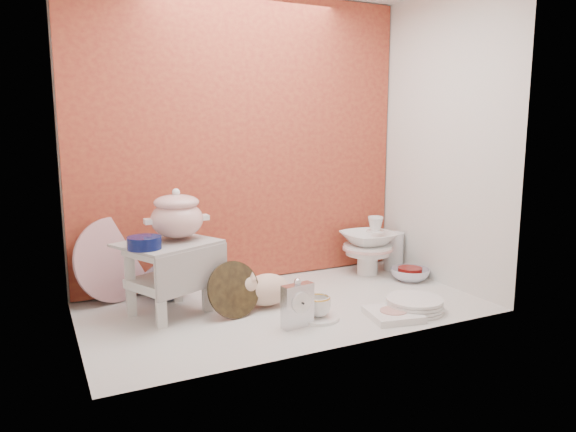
# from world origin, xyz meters

# --- Properties ---
(ground) EXTENTS (1.80, 1.80, 0.00)m
(ground) POSITION_xyz_m (0.00, 0.00, 0.00)
(ground) COLOR silver
(ground) RESTS_ON ground
(niche_shell) EXTENTS (1.86, 1.03, 1.53)m
(niche_shell) POSITION_xyz_m (0.00, 0.18, 0.93)
(niche_shell) COLOR #B1512C
(niche_shell) RESTS_ON ground
(step_stool) EXTENTS (0.49, 0.46, 0.32)m
(step_stool) POSITION_xyz_m (-0.50, 0.15, 0.16)
(step_stool) COLOR silver
(step_stool) RESTS_ON ground
(soup_tureen) EXTENTS (0.30, 0.30, 0.23)m
(soup_tureen) POSITION_xyz_m (-0.45, 0.18, 0.44)
(soup_tureen) COLOR white
(soup_tureen) RESTS_ON step_stool
(cobalt_bowl) EXTENTS (0.16, 0.16, 0.05)m
(cobalt_bowl) POSITION_xyz_m (-0.62, 0.06, 0.35)
(cobalt_bowl) COLOR #081043
(cobalt_bowl) RESTS_ON step_stool
(floral_platter) EXTENTS (0.41, 0.25, 0.40)m
(floral_platter) POSITION_xyz_m (-0.69, 0.44, 0.20)
(floral_platter) COLOR silver
(floral_platter) RESTS_ON ground
(blue_white_vase) EXTENTS (0.29, 0.29, 0.24)m
(blue_white_vase) POSITION_xyz_m (-0.46, 0.37, 0.12)
(blue_white_vase) COLOR white
(blue_white_vase) RESTS_ON ground
(lacquer_tray) EXTENTS (0.26, 0.13, 0.24)m
(lacquer_tray) POSITION_xyz_m (-0.26, -0.01, 0.12)
(lacquer_tray) COLOR black
(lacquer_tray) RESTS_ON ground
(mantel_clock) EXTENTS (0.14, 0.07, 0.20)m
(mantel_clock) POSITION_xyz_m (-0.07, -0.24, 0.10)
(mantel_clock) COLOR silver
(mantel_clock) RESTS_ON ground
(plush_pig) EXTENTS (0.33, 0.28, 0.16)m
(plush_pig) POSITION_xyz_m (-0.08, 0.04, 0.08)
(plush_pig) COLOR beige
(plush_pig) RESTS_ON ground
(teacup_saucer) EXTENTS (0.22, 0.22, 0.01)m
(teacup_saucer) POSITION_xyz_m (0.05, -0.20, 0.01)
(teacup_saucer) COLOR white
(teacup_saucer) RESTS_ON ground
(gold_rim_teacup) EXTENTS (0.14, 0.14, 0.09)m
(gold_rim_teacup) POSITION_xyz_m (0.05, -0.20, 0.06)
(gold_rim_teacup) COLOR white
(gold_rim_teacup) RESTS_ON teacup_saucer
(lattice_dish) EXTENTS (0.25, 0.25, 0.03)m
(lattice_dish) POSITION_xyz_m (0.36, -0.33, 0.01)
(lattice_dish) COLOR white
(lattice_dish) RESTS_ON ground
(dinner_plate_stack) EXTENTS (0.32, 0.32, 0.06)m
(dinner_plate_stack) POSITION_xyz_m (0.50, -0.30, 0.03)
(dinner_plate_stack) COLOR white
(dinner_plate_stack) RESTS_ON ground
(crystal_bowl) EXTENTS (0.23, 0.23, 0.06)m
(crystal_bowl) POSITION_xyz_m (0.79, 0.09, 0.03)
(crystal_bowl) COLOR silver
(crystal_bowl) RESTS_ON ground
(clear_glass_vase) EXTENTS (0.12, 0.12, 0.22)m
(clear_glass_vase) POSITION_xyz_m (0.83, 0.30, 0.11)
(clear_glass_vase) COLOR silver
(clear_glass_vase) RESTS_ON ground
(porcelain_tower) EXTENTS (0.29, 0.29, 0.33)m
(porcelain_tower) POSITION_xyz_m (0.65, 0.29, 0.16)
(porcelain_tower) COLOR white
(porcelain_tower) RESTS_ON ground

